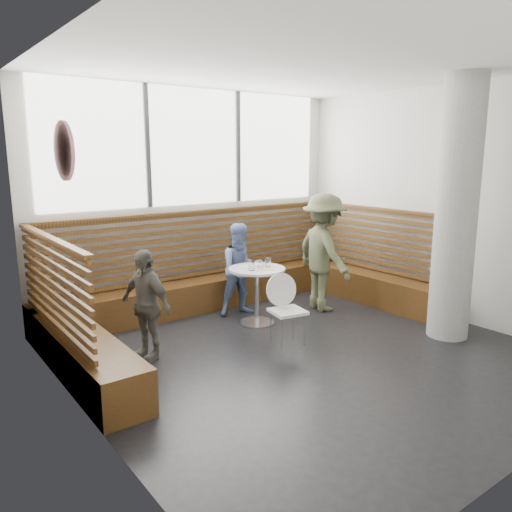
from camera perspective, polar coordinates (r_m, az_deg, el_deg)
room at (r=5.49m, az=6.25°, el=4.48°), size 5.00×5.00×3.20m
booth at (r=7.10m, az=-3.75°, el=-3.68°), size 5.00×2.50×1.44m
concrete_column at (r=6.55m, az=21.94°, el=4.84°), size 0.50×0.50×3.20m
wall_art at (r=4.56m, az=-21.11°, el=11.15°), size 0.03×0.50×0.50m
cafe_table at (r=6.71m, az=0.10°, el=-3.22°), size 0.76×0.76×0.78m
cafe_chair at (r=6.07m, az=3.26°, el=-5.48°), size 0.41×0.40×0.85m
adult_man at (r=7.36m, az=7.73°, el=0.42°), size 0.83×1.21×1.73m
child_back at (r=7.10m, az=-1.68°, el=-1.56°), size 0.75×0.65×1.32m
child_left at (r=5.72m, az=-12.51°, el=-5.44°), size 0.51×0.79×1.26m
plate_near at (r=6.71m, az=-1.06°, el=-1.22°), size 0.19×0.19×0.01m
plate_far at (r=6.83m, az=0.11°, el=-0.98°), size 0.22×0.22×0.02m
glass_left at (r=6.51m, az=-0.50°, el=-1.13°), size 0.08×0.08×0.12m
glass_mid at (r=6.61m, az=0.53°, el=-0.96°), size 0.07×0.07×0.12m
glass_right at (r=6.73m, az=1.38°, el=-0.72°), size 0.08×0.08×0.12m
menu_card at (r=6.60m, az=1.32°, el=-1.49°), size 0.22×0.19×0.00m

